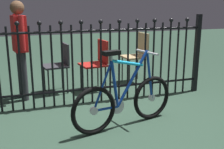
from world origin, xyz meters
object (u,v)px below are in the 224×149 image
(chair_charcoal, at_px, (59,62))
(bicycle, at_px, (125,100))
(chair_red, at_px, (97,60))
(chair_tan, at_px, (138,52))
(person_visitor, at_px, (20,43))

(chair_charcoal, bearing_deg, bicycle, -71.46)
(chair_charcoal, xyz_separation_m, chair_red, (0.63, -0.07, 0.01))
(chair_red, bearing_deg, chair_tan, 14.80)
(person_visitor, bearing_deg, bicycle, -51.55)
(bicycle, bearing_deg, chair_red, 86.76)
(bicycle, bearing_deg, chair_tan, 62.23)
(chair_charcoal, height_order, chair_red, chair_red)
(chair_charcoal, bearing_deg, person_visitor, -162.61)
(chair_red, relative_size, person_visitor, 0.57)
(chair_tan, bearing_deg, chair_red, -165.20)
(bicycle, xyz_separation_m, chair_tan, (0.94, 1.78, 0.23))
(person_visitor, bearing_deg, chair_tan, 9.42)
(chair_red, bearing_deg, person_visitor, -174.41)
(chair_tan, bearing_deg, person_visitor, -170.58)
(chair_charcoal, relative_size, chair_tan, 0.89)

